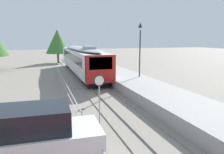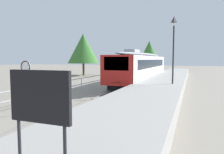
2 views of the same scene
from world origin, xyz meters
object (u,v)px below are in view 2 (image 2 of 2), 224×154
(platform_lamp_mid_platform, at_px, (174,37))
(speed_limit_sign, at_px, (26,74))
(commuter_train, at_px, (142,65))
(platform_notice_board, at_px, (40,100))

(platform_lamp_mid_platform, relative_size, speed_limit_sign, 1.91)
(commuter_train, distance_m, platform_notice_board, 23.44)
(commuter_train, xyz_separation_m, platform_lamp_mid_platform, (4.37, -8.62, 2.47))
(commuter_train, relative_size, platform_lamp_mid_platform, 3.74)
(speed_limit_sign, bearing_deg, commuter_train, 83.07)
(commuter_train, xyz_separation_m, platform_notice_board, (3.35, -23.20, 0.04))
(platform_notice_board, xyz_separation_m, speed_limit_sign, (-5.49, 5.60, -0.06))
(platform_notice_board, height_order, speed_limit_sign, speed_limit_sign)
(platform_lamp_mid_platform, distance_m, platform_notice_board, 14.82)
(platform_notice_board, bearing_deg, platform_lamp_mid_platform, 86.02)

